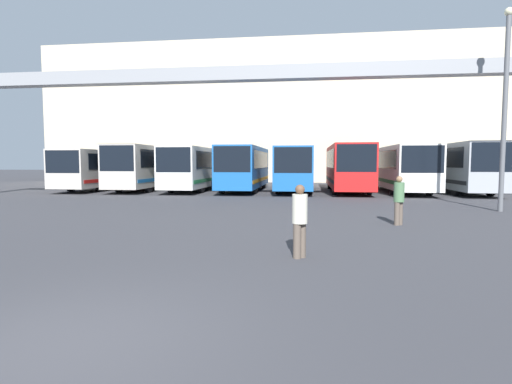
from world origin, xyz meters
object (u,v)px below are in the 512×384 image
(bus_slot_3, at_px, (245,166))
(pedestrian_mid_right, at_px, (399,199))
(bus_slot_1, at_px, (150,165))
(bus_slot_2, at_px, (199,166))
(bus_slot_4, at_px, (296,167))
(bus_slot_0, at_px, (108,167))
(bus_slot_5, at_px, (348,165))
(bus_slot_6, at_px, (400,166))
(lamp_post, at_px, (505,103))
(pedestrian_near_center, at_px, (300,219))
(bus_slot_7, at_px, (456,165))

(bus_slot_3, bearing_deg, pedestrian_mid_right, -63.43)
(bus_slot_1, distance_m, pedestrian_mid_right, 21.86)
(bus_slot_2, bearing_deg, bus_slot_4, -2.44)
(bus_slot_0, distance_m, bus_slot_5, 18.69)
(bus_slot_2, bearing_deg, bus_slot_6, -1.30)
(bus_slot_3, xyz_separation_m, pedestrian_mid_right, (7.66, -15.32, -0.97))
(pedestrian_mid_right, height_order, lamp_post, lamp_post)
(bus_slot_4, bearing_deg, bus_slot_6, -0.16)
(bus_slot_1, xyz_separation_m, bus_slot_6, (18.67, 0.07, -0.06))
(pedestrian_near_center, bearing_deg, bus_slot_3, 55.42)
(bus_slot_2, bearing_deg, bus_slot_0, 178.84)
(bus_slot_4, xyz_separation_m, bus_slot_7, (11.20, -0.11, 0.12))
(bus_slot_2, height_order, bus_slot_3, bus_slot_3)
(bus_slot_3, distance_m, bus_slot_6, 11.21)
(bus_slot_4, distance_m, pedestrian_mid_right, 16.35)
(bus_slot_2, xyz_separation_m, bus_slot_6, (14.93, -0.34, 0.01))
(pedestrian_mid_right, bearing_deg, bus_slot_2, -94.76)
(bus_slot_1, height_order, bus_slot_3, bus_slot_1)
(bus_slot_4, height_order, bus_slot_7, bus_slot_7)
(bus_slot_0, xyz_separation_m, bus_slot_4, (14.93, -0.47, 0.07))
(bus_slot_1, xyz_separation_m, bus_slot_3, (7.47, -0.43, -0.05))
(bus_slot_1, relative_size, lamp_post, 1.29)
(bus_slot_3, bearing_deg, bus_slot_6, 2.59)
(bus_slot_0, relative_size, bus_slot_2, 1.03)
(bus_slot_0, bearing_deg, bus_slot_7, -1.26)
(pedestrian_near_center, bearing_deg, bus_slot_7, 16.38)
(bus_slot_3, xyz_separation_m, pedestrian_near_center, (4.44, -20.39, -0.98))
(bus_slot_1, distance_m, bus_slot_5, 14.94)
(bus_slot_1, relative_size, bus_slot_4, 0.98)
(pedestrian_mid_right, relative_size, lamp_post, 0.19)
(bus_slot_0, xyz_separation_m, bus_slot_6, (22.40, -0.49, 0.10))
(bus_slot_2, height_order, bus_slot_6, bus_slot_6)
(bus_slot_2, distance_m, bus_slot_6, 14.94)
(bus_slot_5, bearing_deg, bus_slot_4, 173.75)
(bus_slot_1, relative_size, bus_slot_7, 1.00)
(bus_slot_2, height_order, bus_slot_4, bus_slot_2)
(bus_slot_1, relative_size, bus_slot_5, 1.06)
(bus_slot_5, distance_m, bus_slot_7, 7.47)
(lamp_post, bearing_deg, bus_slot_5, 116.11)
(bus_slot_2, bearing_deg, bus_slot_5, -3.72)
(bus_slot_5, distance_m, pedestrian_mid_right, 15.47)
(lamp_post, bearing_deg, pedestrian_mid_right, -139.55)
(bus_slot_0, xyz_separation_m, pedestrian_mid_right, (18.86, -16.31, -0.85))
(bus_slot_7, bearing_deg, bus_slot_5, -177.68)
(lamp_post, bearing_deg, bus_slot_4, 128.65)
(pedestrian_mid_right, bearing_deg, bus_slot_5, -129.22)
(bus_slot_2, bearing_deg, lamp_post, -35.26)
(bus_slot_4, xyz_separation_m, pedestrian_mid_right, (3.93, -15.85, -0.92))
(lamp_post, bearing_deg, bus_slot_1, 150.89)
(bus_slot_0, relative_size, bus_slot_1, 1.10)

